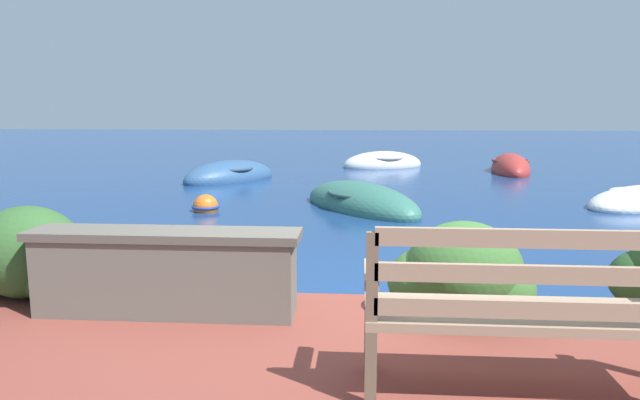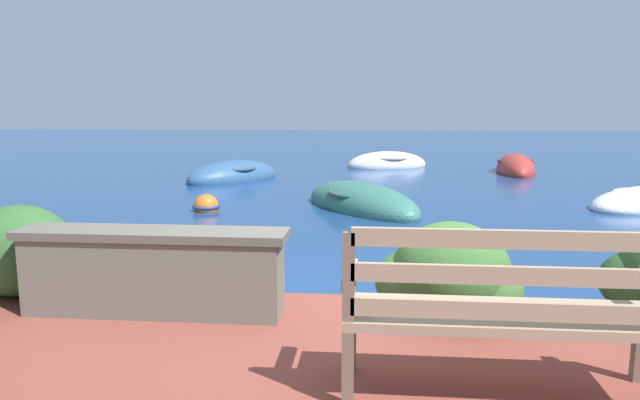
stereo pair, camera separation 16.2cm
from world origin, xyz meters
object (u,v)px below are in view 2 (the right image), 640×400
object	(u,v)px
rowboat_far	(233,177)
rowboat_distant	(387,165)
rowboat_nearest	(361,205)
park_bench	(505,308)
mooring_buoy	(206,207)
rowboat_outer	(515,170)

from	to	relation	value
rowboat_far	rowboat_distant	bearing A→B (deg)	-10.05
rowboat_nearest	rowboat_far	size ratio (longest dim) A/B	1.11
park_bench	mooring_buoy	bearing A→B (deg)	117.95
rowboat_nearest	park_bench	bearing A→B (deg)	-28.32
rowboat_outer	park_bench	bearing A→B (deg)	-6.54
rowboat_nearest	rowboat_distant	bearing A→B (deg)	139.48
park_bench	rowboat_far	distance (m)	11.16
rowboat_far	rowboat_outer	bearing A→B (deg)	-34.78
rowboat_nearest	rowboat_outer	xyz separation A→B (m)	(4.00, 5.92, 0.01)
mooring_buoy	rowboat_distant	bearing A→B (deg)	66.91
rowboat_nearest	rowboat_distant	world-z (taller)	rowboat_distant
rowboat_nearest	rowboat_distant	xyz separation A→B (m)	(0.62, 7.05, 0.00)
park_bench	rowboat_outer	size ratio (longest dim) A/B	0.58
park_bench	rowboat_far	xyz separation A→B (m)	(-3.98, 10.41, -0.63)
rowboat_outer	rowboat_distant	bearing A→B (deg)	-101.24
rowboat_far	park_bench	bearing A→B (deg)	-122.01
park_bench	mooring_buoy	world-z (taller)	park_bench
rowboat_far	rowboat_outer	size ratio (longest dim) A/B	0.95
park_bench	mooring_buoy	size ratio (longest dim) A/B	3.57
park_bench	rowboat_outer	world-z (taller)	park_bench
park_bench	rowboat_nearest	size ratio (longest dim) A/B	0.55
rowboat_nearest	mooring_buoy	bearing A→B (deg)	-115.35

